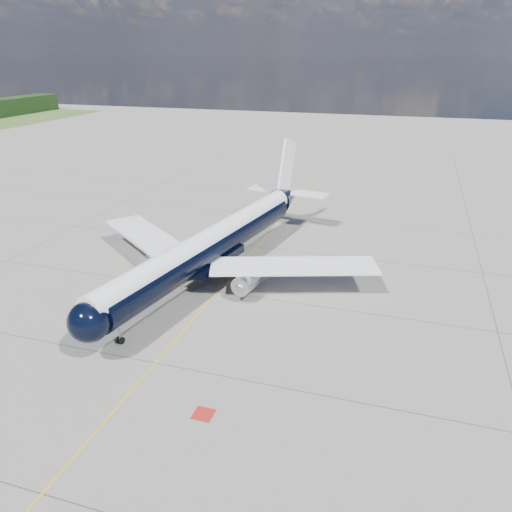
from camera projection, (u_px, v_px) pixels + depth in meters
The scene contains 4 objects.
ground at pixel (266, 235), 75.59m from camera, with size 320.00×320.00×0.00m, color gray.
taxiway_centerline at pixel (256, 247), 71.18m from camera, with size 0.16×160.00×0.01m, color #E2AA0B.
red_marking at pixel (203, 414), 38.44m from camera, with size 1.60×1.60×0.01m, color maroon.
main_airliner at pixel (215, 243), 60.60m from camera, with size 39.18×48.16×13.96m.
Camera 1 is at (19.96, -38.23, 25.94)m, focal length 35.00 mm.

